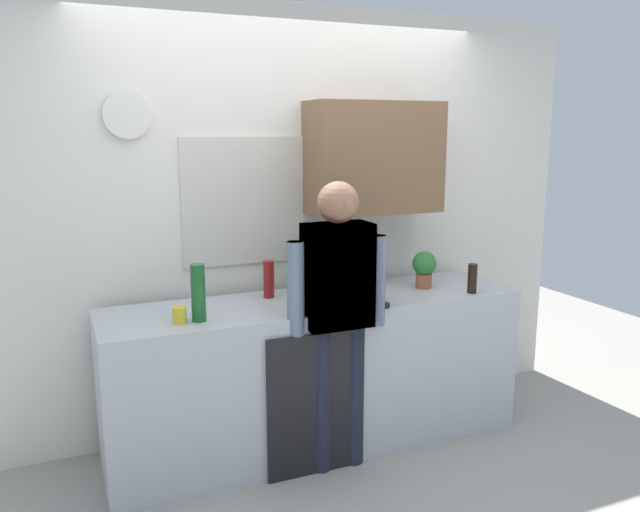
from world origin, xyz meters
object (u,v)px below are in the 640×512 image
coffee_maker (363,279)px  bottle_green_wine (198,293)px  potted_plant (424,267)px  person_guest (337,303)px  bottle_clear_soda (316,268)px  bottle_dark_sauce (472,278)px  bottle_red_vinegar (269,279)px  cup_yellow_cup (179,315)px  bottle_amber_beer (377,268)px  mixing_bowl (318,294)px  person_at_sink (337,303)px

coffee_maker → bottle_green_wine: size_ratio=1.10×
potted_plant → person_guest: (-0.73, -0.30, -0.07)m
bottle_clear_soda → person_guest: 0.52m
bottle_dark_sauce → bottle_red_vinegar: bottle_red_vinegar is taller
bottle_dark_sauce → cup_yellow_cup: 1.75m
bottle_dark_sauce → potted_plant: (-0.20, 0.22, 0.04)m
bottle_amber_beer → mixing_bowl: bearing=-160.0°
bottle_clear_soda → coffee_maker: bearing=-73.8°
coffee_maker → bottle_green_wine: bearing=176.4°
bottle_green_wine → person_guest: person_guest is taller
bottle_amber_beer → coffee_maker: bearing=-128.1°
bottle_amber_beer → potted_plant: 0.29m
bottle_green_wine → bottle_clear_soda: size_ratio=1.07×
bottle_green_wine → bottle_dark_sauce: bottle_green_wine is taller
potted_plant → bottle_dark_sauce: bearing=-48.3°
bottle_amber_beer → bottle_clear_soda: 0.40m
coffee_maker → bottle_red_vinegar: (-0.44, 0.36, -0.04)m
bottle_green_wine → mixing_bowl: bottle_green_wine is taller
bottle_clear_soda → person_guest: (-0.09, -0.50, -0.08)m
person_guest → cup_yellow_cup: bearing=9.0°
bottle_dark_sauce → bottle_amber_beer: bearing=139.1°
potted_plant → person_guest: person_guest is taller
coffee_maker → bottle_red_vinegar: bearing=140.4°
bottle_amber_beer → potted_plant: (0.24, -0.16, 0.02)m
bottle_clear_soda → person_at_sink: size_ratio=0.17×
coffee_maker → bottle_dark_sauce: bearing=-1.9°
coffee_maker → bottle_amber_beer: bearing=51.9°
bottle_dark_sauce → mixing_bowl: 0.95m
bottle_dark_sauce → bottle_amber_beer: size_ratio=0.78×
bottle_dark_sauce → cup_yellow_cup: size_ratio=2.12×
bottle_green_wine → cup_yellow_cup: 0.15m
bottle_green_wine → bottle_red_vinegar: bearing=32.1°
mixing_bowl → potted_plant: (0.72, 0.01, 0.09)m
bottle_green_wine → bottle_amber_beer: bottle_green_wine is taller
person_guest → bottle_amber_beer: bearing=-116.5°
bottle_dark_sauce → potted_plant: 0.30m
bottle_dark_sauce → mixing_bowl: size_ratio=0.82×
bottle_amber_beer → person_guest: 0.67m
bottle_green_wine → bottle_amber_beer: (1.20, 0.30, -0.03)m
bottle_green_wine → person_at_sink: (0.71, -0.15, -0.09)m
bottle_green_wine → bottle_amber_beer: 1.24m
coffee_maker → cup_yellow_cup: 1.03m
bottle_red_vinegar → potted_plant: (0.96, -0.16, 0.02)m
bottle_green_wine → person_at_sink: size_ratio=0.19×
bottle_green_wine → person_guest: size_ratio=0.19×
bottle_red_vinegar → mixing_bowl: (0.24, -0.18, -0.07)m
bottle_clear_soda → mixing_bowl: 0.26m
bottle_clear_soda → bottle_red_vinegar: (-0.32, -0.05, -0.03)m
coffee_maker → person_at_sink: (-0.20, -0.10, -0.09)m
bottle_dark_sauce → person_guest: size_ratio=0.11×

